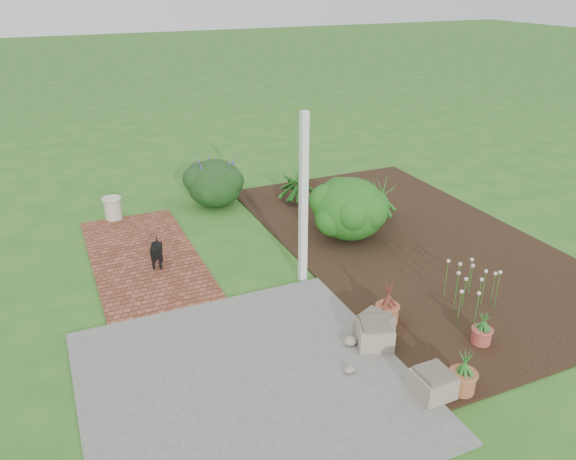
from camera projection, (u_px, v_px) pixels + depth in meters
name	position (u px, v px, depth m)	size (l,w,h in m)	color
ground	(287.00, 287.00, 8.08)	(80.00, 80.00, 0.00)	#296921
concrete_patio	(247.00, 383.00, 6.16)	(3.50, 3.50, 0.04)	#60605D
brick_path	(144.00, 257.00, 8.90)	(1.60, 3.50, 0.04)	brown
garden_bed	(411.00, 242.00, 9.41)	(4.00, 7.00, 0.03)	black
veranda_post	(303.00, 201.00, 7.76)	(0.10, 0.10, 2.50)	white
stone_trough_near	(433.00, 384.00, 5.92)	(0.38, 0.38, 0.26)	gray
stone_trough_mid	(375.00, 334.00, 6.72)	(0.41, 0.41, 0.27)	gray
stone_trough_far	(374.00, 327.00, 6.88)	(0.38, 0.38, 0.26)	gray
black_dog	(156.00, 251.00, 8.46)	(0.24, 0.50, 0.43)	black
cream_ceramic_urn	(113.00, 208.00, 10.17)	(0.30, 0.30, 0.40)	beige
evergreen_shrub	(350.00, 207.00, 9.39)	(1.23, 1.23, 1.04)	#0C4411
agapanthus_clump_back	(377.00, 194.00, 10.19)	(0.98, 0.98, 0.88)	#104216
agapanthus_clump_front	(295.00, 180.00, 10.90)	(0.97, 0.97, 0.86)	#144216
pink_flower_patch	(469.00, 287.00, 7.45)	(0.93, 0.93, 0.59)	#113D0F
terracotta_pot_bronze	(387.00, 313.00, 7.19)	(0.29, 0.29, 0.24)	#A05736
terracotta_pot_small_left	(481.00, 336.00, 6.78)	(0.23, 0.23, 0.19)	#AD463A
terracotta_pot_small_right	(462.00, 381.00, 5.98)	(0.28, 0.28, 0.24)	#A25B36
purple_flowering_bush	(215.00, 182.00, 10.80)	(1.08, 1.08, 0.92)	black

